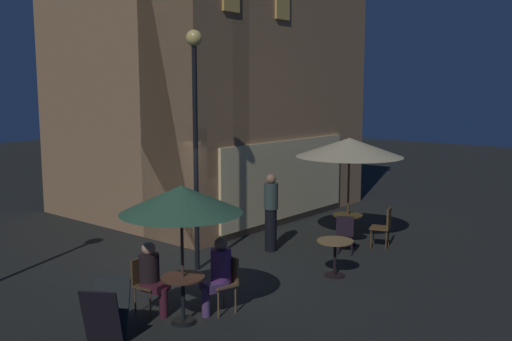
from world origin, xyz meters
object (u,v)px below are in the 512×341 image
patio_umbrella_1 (349,148)px  cafe_table_2 (335,250)px  cafe_chair_3 (345,231)px  patron_standing_2 (271,212)px  cafe_chair_1 (145,280)px  patron_seated_0 (218,271)px  street_lamp_near_corner (195,108)px  patron_seated_1 (152,273)px  cafe_table_1 (348,223)px  menu_sandwich_board (106,313)px  cafe_table_0 (183,290)px  cafe_chair_0 (226,278)px  cafe_chair_2 (384,224)px  patio_umbrella_0 (181,200)px

patio_umbrella_1 → cafe_table_2: bearing=-155.2°
cafe_chair_3 → patron_standing_2: bearing=92.0°
cafe_chair_1 → patron_seated_0: patron_seated_0 is taller
street_lamp_near_corner → patron_seated_0: size_ratio=3.75×
patron_seated_1 → cafe_table_1: bearing=80.7°
cafe_table_1 → cafe_chair_1: cafe_chair_1 is taller
menu_sandwich_board → cafe_table_2: menu_sandwich_board is taller
cafe_chair_1 → cafe_table_2: bearing=61.7°
menu_sandwich_board → cafe_table_0: menu_sandwich_board is taller
cafe_table_0 → patron_seated_0: bearing=-13.4°
patio_umbrella_1 → cafe_chair_0: patio_umbrella_1 is taller
cafe_table_0 → patio_umbrella_1: patio_umbrella_1 is taller
cafe_table_2 → patio_umbrella_1: patio_umbrella_1 is taller
cafe_chair_0 → cafe_chair_3: (4.11, 0.18, -0.03)m
cafe_table_1 → cafe_chair_0: size_ratio=0.78×
cafe_chair_0 → cafe_chair_2: (5.15, -0.25, 0.00)m
cafe_table_0 → patio_umbrella_0: 1.44m
menu_sandwich_board → patio_umbrella_1: size_ratio=0.34×
cafe_chair_0 → street_lamp_near_corner: bearing=-109.4°
cafe_chair_0 → cafe_table_2: bearing=-175.7°
patio_umbrella_1 → patio_umbrella_0: bearing=-176.1°
patio_umbrella_1 → cafe_chair_0: 5.22m
cafe_chair_1 → cafe_chair_2: bearing=71.8°
cafe_chair_0 → patron_standing_2: 3.70m
cafe_table_0 → patron_seated_1: patron_seated_1 is taller
patio_umbrella_0 → cafe_chair_1: 1.63m
patron_seated_0 → cafe_chair_2: bearing=-169.6°
cafe_chair_2 → patron_seated_0: (-5.29, 0.28, 0.15)m
cafe_table_0 → patron_seated_1: (-0.08, 0.66, 0.16)m
patio_umbrella_0 → cafe_chair_1: size_ratio=2.40×
cafe_chair_3 → patron_seated_0: (-4.25, -0.15, 0.18)m
cafe_chair_0 → cafe_chair_3: bearing=-164.1°
patio_umbrella_1 → patron_standing_2: 2.38m
cafe_table_0 → cafe_table_1: cafe_table_0 is taller
patio_umbrella_0 → patron_seated_0: (0.65, -0.16, -1.26)m
patron_seated_1 → patron_standing_2: bearing=94.3°
street_lamp_near_corner → cafe_table_0: bearing=-139.2°
cafe_table_1 → cafe_chair_0: 4.92m
cafe_table_1 → cafe_chair_2: (0.26, -0.82, 0.05)m
cafe_table_1 → patron_standing_2: 1.95m
patron_standing_2 → cafe_chair_0: bearing=41.1°
cafe_chair_3 → cafe_table_0: bearing=152.9°
cafe_table_1 → patron_seated_0: patron_seated_0 is taller
patron_seated_0 → patio_umbrella_0: bearing=0.0°
cafe_table_2 → cafe_chair_1: 3.85m
cafe_table_1 → patio_umbrella_1: patio_umbrella_1 is taller
cafe_chair_3 → menu_sandwich_board: bearing=149.7°
menu_sandwich_board → patio_umbrella_0: bearing=-48.5°
patio_umbrella_0 → patron_standing_2: (4.09, 1.46, -1.08)m
patio_umbrella_0 → cafe_chair_0: patio_umbrella_0 is taller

